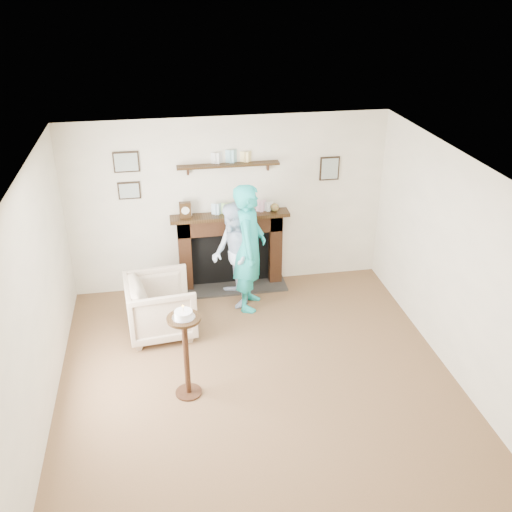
{
  "coord_description": "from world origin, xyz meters",
  "views": [
    {
      "loc": [
        -0.93,
        -4.97,
        4.24
      ],
      "look_at": [
        0.11,
        0.9,
        1.22
      ],
      "focal_mm": 40.0,
      "sensor_mm": 36.0,
      "label": 1
    }
  ],
  "objects_px": {
    "man": "(235,302)",
    "woman": "(250,305)",
    "pedestal_table": "(185,341)",
    "armchair": "(163,331)"
  },
  "relations": [
    {
      "from": "man",
      "to": "pedestal_table",
      "type": "distance_m",
      "value": 2.12
    },
    {
      "from": "armchair",
      "to": "man",
      "type": "distance_m",
      "value": 1.18
    },
    {
      "from": "man",
      "to": "pedestal_table",
      "type": "bearing_deg",
      "value": -31.68
    },
    {
      "from": "woman",
      "to": "man",
      "type": "bearing_deg",
      "value": 76.22
    },
    {
      "from": "man",
      "to": "woman",
      "type": "height_order",
      "value": "woman"
    },
    {
      "from": "woman",
      "to": "pedestal_table",
      "type": "xyz_separation_m",
      "value": [
        -0.98,
        -1.72,
        0.71
      ]
    },
    {
      "from": "armchair",
      "to": "pedestal_table",
      "type": "distance_m",
      "value": 1.47
    },
    {
      "from": "woman",
      "to": "pedestal_table",
      "type": "distance_m",
      "value": 2.1
    },
    {
      "from": "man",
      "to": "pedestal_table",
      "type": "relative_size",
      "value": 1.29
    },
    {
      "from": "woman",
      "to": "armchair",
      "type": "bearing_deg",
      "value": 127.04
    }
  ]
}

